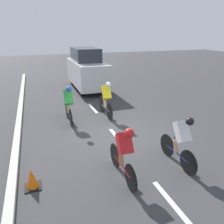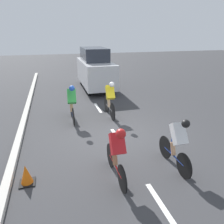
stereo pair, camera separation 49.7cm
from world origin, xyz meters
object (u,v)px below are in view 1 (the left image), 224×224
at_px(support_car, 87,69).
at_px(traffic_cone, 32,179).
at_px(cyclist_green, 68,103).
at_px(cyclist_white, 181,140).
at_px(cyclist_yellow, 106,98).
at_px(cyclist_red, 124,151).

height_order(support_car, traffic_cone, support_car).
height_order(cyclist_green, support_car, support_car).
xyz_separation_m(cyclist_white, traffic_cone, (3.70, -0.37, -0.53)).
height_order(cyclist_yellow, traffic_cone, cyclist_yellow).
relative_size(cyclist_green, traffic_cone, 3.35).
xyz_separation_m(cyclist_yellow, traffic_cone, (3.02, 3.71, -0.55)).
xyz_separation_m(cyclist_red, traffic_cone, (2.10, -0.42, -0.53)).
xyz_separation_m(cyclist_white, cyclist_green, (2.26, -3.96, 0.02)).
distance_m(cyclist_red, support_car, 9.15).
distance_m(cyclist_yellow, cyclist_white, 4.14).
bearing_deg(cyclist_red, support_car, -98.12).
height_order(cyclist_green, traffic_cone, cyclist_green).
distance_m(cyclist_white, cyclist_red, 1.60).
relative_size(cyclist_white, support_car, 0.35).
bearing_deg(cyclist_yellow, cyclist_green, 4.36).
xyz_separation_m(cyclist_yellow, support_car, (-0.37, -4.92, 0.42)).
xyz_separation_m(cyclist_green, support_car, (-1.94, -5.04, 0.43)).
height_order(cyclist_yellow, cyclist_red, cyclist_yellow).
distance_m(cyclist_white, cyclist_green, 4.56).
relative_size(cyclist_green, cyclist_red, 0.99).
distance_m(cyclist_green, traffic_cone, 3.91).
relative_size(cyclist_yellow, cyclist_green, 1.05).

